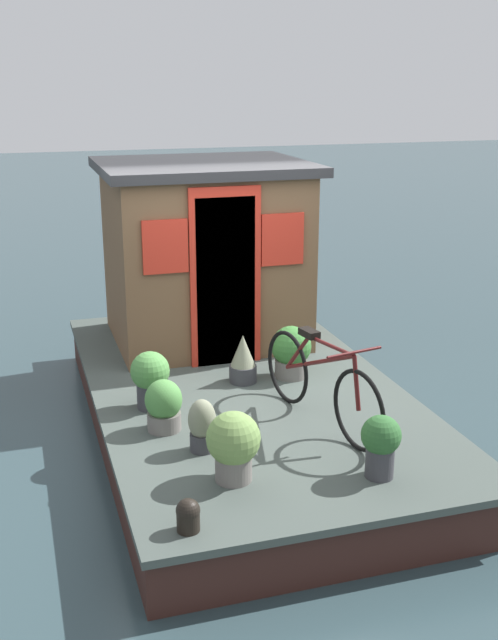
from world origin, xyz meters
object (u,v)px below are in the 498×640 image
potted_plant_basil (164,405)px  potted_plant_succulent (202,425)px  potted_plant_thyme (291,351)px  houseboat_cabin (205,252)px  potted_plant_sage (381,443)px  potted_plant_mint (243,360)px  potted_plant_lavender (233,444)px  mooring_bollard (188,515)px  bicycle (321,383)px  potted_plant_fern (150,377)px

potted_plant_basil → potted_plant_succulent: 0.50m
potted_plant_basil → potted_plant_thyme: (0.81, -1.41, 0.05)m
houseboat_cabin → potted_plant_sage: bearing=-172.7°
potted_plant_sage → potted_plant_thyme: (2.06, -0.06, -0.01)m
potted_plant_mint → potted_plant_sage: size_ratio=0.98×
potted_plant_lavender → mooring_bollard: 0.74m
bicycle → potted_plant_fern: (0.75, 1.30, -0.08)m
bicycle → potted_plant_basil: 1.31m
potted_plant_succulent → mooring_bollard: size_ratio=1.90×
potted_plant_mint → potted_plant_thyme: (-0.01, -0.49, 0.04)m
potted_plant_mint → potted_plant_basil: bearing=131.5°
potted_plant_sage → potted_plant_fern: (1.72, 1.37, 0.02)m
houseboat_cabin → bicycle: houseboat_cabin is taller
potted_plant_basil → potted_plant_sage: potted_plant_sage is taller
houseboat_cabin → potted_plant_mint: bearing=-179.2°
potted_plant_fern → mooring_bollard: potted_plant_fern is taller
houseboat_cabin → potted_plant_succulent: bearing=165.3°
potted_plant_sage → potted_plant_fern: potted_plant_fern is taller
potted_plant_mint → potted_plant_fern: size_ratio=0.90×
bicycle → potted_plant_basil: bicycle is taller
houseboat_cabin → potted_plant_thyme: size_ratio=4.26×
potted_plant_fern → mooring_bollard: 2.02m
potted_plant_succulent → potted_plant_thyme: bearing=-43.4°
potted_plant_thyme → mooring_bollard: (-2.34, 1.56, -0.15)m
bicycle → potted_plant_mint: 1.16m
bicycle → potted_plant_thyme: bicycle is taller
potted_plant_basil → potted_plant_succulent: size_ratio=1.03×
potted_plant_thyme → potted_plant_basil: bearing=119.9°
potted_plant_fern → mooring_bollard: (-2.01, 0.12, -0.17)m
potted_plant_thyme → potted_plant_lavender: bearing=148.5°
mooring_bollard → bicycle: bearing=-48.5°
houseboat_cabin → potted_plant_mint: (-1.38, -0.02, -0.76)m
mooring_bollard → potted_plant_mint: bearing=-24.6°
bicycle → potted_plant_succulent: 1.09m
potted_plant_mint → potted_plant_thyme: 0.49m
houseboat_cabin → potted_plant_succulent: size_ratio=5.10×
potted_plant_sage → bicycle: bearing=4.3°
potted_plant_lavender → potted_plant_thyme: bearing=-31.5°
potted_plant_fern → mooring_bollard: bearing=176.5°
houseboat_cabin → potted_plant_lavender: bearing=169.4°
potted_plant_mint → potted_plant_sage: 2.11m
potted_plant_mint → potted_plant_fern: (-0.34, 0.95, 0.06)m
houseboat_cabin → potted_plant_mint: 1.57m
potted_plant_sage → potted_plant_basil: bearing=47.3°
potted_plant_mint → potted_plant_fern: potted_plant_fern is taller
houseboat_cabin → potted_plant_sage: (-3.44, -0.44, -0.71)m
potted_plant_thyme → mooring_bollard: bearing=146.3°
potted_plant_succulent → mooring_bollard: 1.13m
mooring_bollard → potted_plant_basil: bearing=-5.5°
potted_plant_mint → potted_plant_succulent: 1.46m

